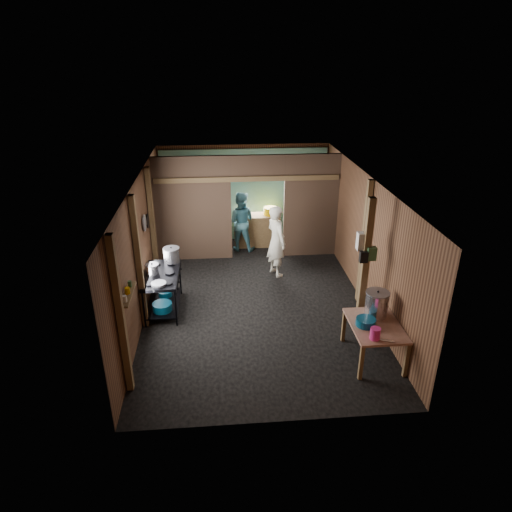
{
  "coord_description": "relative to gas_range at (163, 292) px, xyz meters",
  "views": [
    {
      "loc": [
        -0.71,
        -8.33,
        4.83
      ],
      "look_at": [
        0.0,
        -0.2,
        1.1
      ],
      "focal_mm": 31.69,
      "sensor_mm": 36.0,
      "label": 1
    }
  ],
  "objects": [
    {
      "name": "partition_header",
      "position": [
        2.13,
        2.45,
        1.89
      ],
      "size": [
        1.3,
        0.1,
        0.6
      ],
      "primitive_type": "cube",
      "color": "#493326",
      "rests_on": "wall_back"
    },
    {
      "name": "red_cup",
      "position": [
        1.87,
        3.2,
        0.51
      ],
      "size": [
        0.12,
        0.12,
        0.14
      ],
      "primitive_type": "cylinder",
      "color": "maroon",
      "rests_on": "back_counter"
    },
    {
      "name": "wall_shelf",
      "position": [
        -0.27,
        -1.85,
        0.99
      ],
      "size": [
        0.14,
        0.8,
        0.03
      ],
      "primitive_type": "cube",
      "color": "brown",
      "rests_on": "wall_left"
    },
    {
      "name": "blue_tub_back",
      "position": [
        0.0,
        0.28,
        -0.19
      ],
      "size": [
        0.28,
        0.28,
        0.11
      ],
      "primitive_type": "cylinder",
      "color": "navy",
      "rests_on": "gas_range"
    },
    {
      "name": "bag_green",
      "position": [
        3.8,
        -1.11,
        1.19
      ],
      "size": [
        0.16,
        0.12,
        0.24
      ],
      "primitive_type": "cube",
      "color": "#2F5831",
      "rests_on": "post_free"
    },
    {
      "name": "cook",
      "position": [
        2.47,
        1.4,
        0.43
      ],
      "size": [
        0.62,
        0.72,
        1.68
      ],
      "primitive_type": "imported",
      "rotation": [
        0.0,
        0.0,
        2.0
      ],
      "color": "white",
      "rests_on": "floor"
    },
    {
      "name": "wall_front",
      "position": [
        1.88,
        -3.25,
        0.89
      ],
      "size": [
        4.5,
        0.0,
        2.6
      ],
      "primitive_type": "cube",
      "color": "brown",
      "rests_on": "ground"
    },
    {
      "name": "wash_basin",
      "position": [
        3.53,
        -1.92,
        0.32
      ],
      "size": [
        0.4,
        0.4,
        0.12
      ],
      "primitive_type": "cylinder",
      "rotation": [
        0.0,
        0.0,
        0.27
      ],
      "color": "navy",
      "rests_on": "prep_table"
    },
    {
      "name": "turquoise_panel",
      "position": [
        1.88,
        3.69,
        0.84
      ],
      "size": [
        4.4,
        0.06,
        2.5
      ],
      "primitive_type": "cube",
      "color": "#5C9A90",
      "rests_on": "wall_back"
    },
    {
      "name": "prep_table",
      "position": [
        3.71,
        -1.92,
        -0.07
      ],
      "size": [
        0.82,
        1.13,
        0.67
      ],
      "primitive_type": null,
      "color": "tan",
      "rests_on": "floor"
    },
    {
      "name": "floor",
      "position": [
        1.88,
        0.25,
        -0.41
      ],
      "size": [
        4.5,
        7.0,
        0.0
      ],
      "primitive_type": "cube",
      "color": "black",
      "rests_on": "ground"
    },
    {
      "name": "wall_right",
      "position": [
        4.13,
        0.25,
        0.89
      ],
      "size": [
        0.0,
        7.0,
        2.6
      ],
      "primitive_type": "cube",
      "color": "brown",
      "rests_on": "ground"
    },
    {
      "name": "gas_range",
      "position": [
        0.0,
        0.0,
        0.0
      ],
      "size": [
        0.71,
        1.38,
        0.81
      ],
      "primitive_type": null,
      "color": "black",
      "rests_on": "floor"
    },
    {
      "name": "post_left_c",
      "position": [
        -0.3,
        1.45,
        0.89
      ],
      "size": [
        0.1,
        0.12,
        2.6
      ],
      "primitive_type": "cube",
      "color": "brown",
      "rests_on": "floor"
    },
    {
      "name": "bag_white",
      "position": [
        3.68,
        -0.97,
        1.37
      ],
      "size": [
        0.22,
        0.15,
        0.32
      ],
      "primitive_type": "cube",
      "color": "silver",
      "rests_on": "post_free"
    },
    {
      "name": "post_left_a",
      "position": [
        -0.3,
        -2.35,
        0.89
      ],
      "size": [
        0.1,
        0.12,
        2.6
      ],
      "primitive_type": "cube",
      "color": "brown",
      "rests_on": "floor"
    },
    {
      "name": "wall_left",
      "position": [
        -0.37,
        0.25,
        0.89
      ],
      "size": [
        0.0,
        7.0,
        2.6
      ],
      "primitive_type": "cube",
      "color": "brown",
      "rests_on": "ground"
    },
    {
      "name": "stove_pot_large",
      "position": [
        0.17,
        0.52,
        0.56
      ],
      "size": [
        0.44,
        0.44,
        0.34
      ],
      "primitive_type": null,
      "rotation": [
        0.0,
        0.0,
        0.37
      ],
      "color": "silver",
      "rests_on": "gas_range"
    },
    {
      "name": "blue_tub_front",
      "position": [
        0.0,
        -0.3,
        -0.17
      ],
      "size": [
        0.38,
        0.38,
        0.16
      ],
      "primitive_type": "cylinder",
      "color": "navy",
      "rests_on": "gas_range"
    },
    {
      "name": "cross_beam",
      "position": [
        1.88,
        2.4,
        1.64
      ],
      "size": [
        4.4,
        0.12,
        0.12
      ],
      "primitive_type": "cube",
      "color": "brown",
      "rests_on": "wall_left"
    },
    {
      "name": "wall_back",
      "position": [
        1.88,
        3.75,
        0.89
      ],
      "size": [
        4.5,
        0.0,
        2.6
      ],
      "primitive_type": "cube",
      "color": "brown",
      "rests_on": "ground"
    },
    {
      "name": "back_counter",
      "position": [
        2.18,
        3.2,
        0.02
      ],
      "size": [
        1.2,
        0.5,
        0.85
      ],
      "primitive_type": "cube",
      "color": "brown",
      "rests_on": "floor"
    },
    {
      "name": "partition_right",
      "position": [
        3.46,
        2.45,
        0.89
      ],
      "size": [
        1.35,
        0.1,
        2.6
      ],
      "primitive_type": "cube",
      "color": "#493326",
      "rests_on": "floor"
    },
    {
      "name": "pink_bucket",
      "position": [
        3.56,
        -2.32,
        0.36
      ],
      "size": [
        0.21,
        0.21,
        0.2
      ],
      "primitive_type": "cylinder",
      "rotation": [
        0.0,
        0.0,
        0.39
      ],
      "color": "#DA2B83",
      "rests_on": "prep_table"
    },
    {
      "name": "yellow_tub",
      "position": [
        2.54,
        3.2,
        0.54
      ],
      "size": [
        0.36,
        0.36,
        0.2
      ],
      "primitive_type": "cylinder",
      "color": "#BA8500",
      "rests_on": "back_counter"
    },
    {
      "name": "partition_left",
      "position": [
        0.55,
        2.45,
        0.89
      ],
      "size": [
        1.85,
        0.1,
        2.6
      ],
      "primitive_type": "cube",
      "color": "#493326",
      "rests_on": "floor"
    },
    {
      "name": "frying_pan",
      "position": [
        0.0,
        -0.47,
        0.43
      ],
      "size": [
        0.42,
        0.57,
        0.07
      ],
      "primitive_type": null,
      "rotation": [
        0.0,
        0.0,
        0.31
      ],
      "color": "gray",
      "rests_on": "gas_range"
    },
    {
      "name": "pan_lid_big",
      "position": [
        -0.33,
        0.65,
        1.24
      ],
      "size": [
        0.03,
        0.34,
        0.34
      ],
      "primitive_type": "cylinder",
      "rotation": [
        0.0,
        1.57,
        0.0
      ],
      "color": "gray",
      "rests_on": "wall_left"
    },
    {
      "name": "post_free",
      "position": [
        3.73,
        -1.05,
        0.89
      ],
      "size": [
        0.12,
        0.12,
        2.6
      ],
      "primitive_type": "cube",
      "color": "brown",
      "rests_on": "floor"
    },
    {
      "name": "worker_back",
      "position": [
        1.72,
        2.92,
        0.38
      ],
      "size": [
        0.88,
        0.76,
        1.57
      ],
      "primitive_type": "imported",
      "rotation": [
        0.0,
        0.0,
        2.9
      ],
      "color": "teal",
      "rests_on": "floor"
    },
    {
      "name": "stock_pot",
      "position": [
        3.79,
        -1.64,
        0.48
      ],
      "size": [
        0.47,
        0.47,
        0.47
      ],
      "primitive_type": null,
      "rotation": [
        0.0,
        0.0,
        -0.17
      ],
      "color": "silver",
      "rests_on": "prep_table"
    },
    {
      "name": "post_left_b",
      "position": [
        -0.3,
        -0.55,
        0.89
      ],
      "size": [
        0.1,
        0.12,
        2.6
      ],
      "primitive_type": "cube",
      "color": "brown",
      "rests_on": "floor"
    },
    {
      "name": "post_right",
      "position": [
        4.06,
        0.05,
        0.89
      ],
      "size": [
        0.1,
        0.12,
        2.6
      ],
      "primitive_type": "cube",
      "color": "brown",
      "rests_on": "floor"
    },
    {
      "name": "jar_green",
      "position": [
        -0.27,
        -1.63,
        1.06
      ],
      "size": [
        0.06,
        0.06,
        0.1
      ],
      "primitive_type": "cylinder",
      "color": "#2F5831",
      "rests_on": "wall_shelf"
    },
    {
      "name": "knife",
      "position": [
        3.69,
        -2.38,
        0.27
      ],
      "size": [
        0.29,
        0.13,
        0.01
      ],
      "primitive_type": "cube",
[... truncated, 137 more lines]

